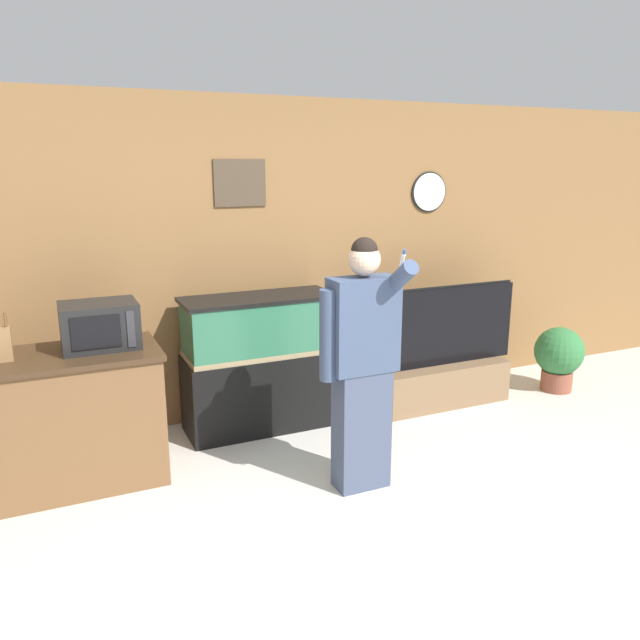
% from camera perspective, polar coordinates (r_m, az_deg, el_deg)
% --- Properties ---
extents(ground_plane, '(18.00, 18.00, 0.00)m').
position_cam_1_polar(ground_plane, '(3.63, 10.34, -21.11)').
color(ground_plane, beige).
extents(wall_back_paneled, '(10.00, 0.08, 2.60)m').
position_cam_1_polar(wall_back_paneled, '(5.22, -4.43, 5.50)').
color(wall_back_paneled, olive).
rests_on(wall_back_paneled, ground_plane).
extents(counter_island, '(1.28, 0.66, 0.90)m').
position_cam_1_polar(counter_island, '(4.45, -22.51, -8.46)').
color(counter_island, brown).
rests_on(counter_island, ground_plane).
extents(microwave, '(0.48, 0.37, 0.30)m').
position_cam_1_polar(microwave, '(4.32, -19.51, -0.45)').
color(microwave, black).
rests_on(microwave, counter_island).
extents(knife_block, '(0.13, 0.08, 0.29)m').
position_cam_1_polar(knife_block, '(4.27, -27.23, -1.92)').
color(knife_block, olive).
rests_on(knife_block, counter_island).
extents(aquarium_on_stand, '(1.20, 0.48, 1.08)m').
position_cam_1_polar(aquarium_on_stand, '(4.98, -5.50, -3.90)').
color(aquarium_on_stand, black).
rests_on(aquarium_on_stand, ground_plane).
extents(tv_on_stand, '(1.46, 0.40, 1.06)m').
position_cam_1_polar(tv_on_stand, '(5.63, 11.01, -4.50)').
color(tv_on_stand, brown).
rests_on(tv_on_stand, ground_plane).
extents(person_standing, '(0.52, 0.39, 1.65)m').
position_cam_1_polar(person_standing, '(3.96, 3.82, -3.87)').
color(person_standing, '#424C66').
rests_on(person_standing, ground_plane).
extents(potted_plant, '(0.45, 0.45, 0.61)m').
position_cam_1_polar(potted_plant, '(6.24, 20.99, -3.04)').
color(potted_plant, brown).
rests_on(potted_plant, ground_plane).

